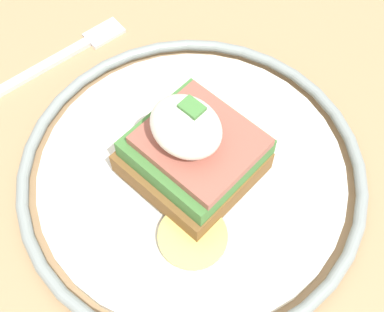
% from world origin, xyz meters
% --- Properties ---
extents(dining_table, '(0.83, 0.72, 0.76)m').
position_xyz_m(dining_table, '(0.00, 0.00, 0.62)').
color(dining_table, tan).
rests_on(dining_table, ground_plane).
extents(plate, '(0.28, 0.28, 0.02)m').
position_xyz_m(plate, '(0.02, 0.02, 0.77)').
color(plate, silver).
rests_on(plate, dining_table).
extents(sandwich, '(0.11, 0.11, 0.08)m').
position_xyz_m(sandwich, '(0.02, 0.02, 0.81)').
color(sandwich, brown).
rests_on(sandwich, plate).
extents(fork, '(0.04, 0.15, 0.00)m').
position_xyz_m(fork, '(-0.16, 0.03, 0.77)').
color(fork, silver).
rests_on(fork, dining_table).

